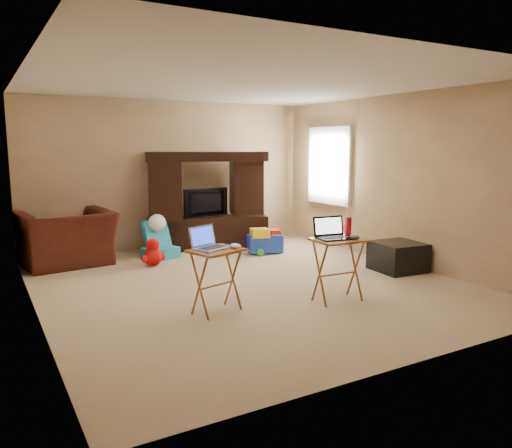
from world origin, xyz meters
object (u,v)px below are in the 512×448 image
ottoman (398,257)px  laptop_right (335,228)px  child_rocker (160,239)px  tray_table_right (338,270)px  television (209,203)px  plush_toy (153,252)px  push_toy (265,240)px  tray_table_left (217,281)px  mouse_right (355,237)px  water_bottle (348,227)px  entertainment_center (208,201)px  laptop_left (212,238)px  mouse_left (235,246)px  recliner (66,238)px

ottoman → laptop_right: size_ratio=1.67×
child_rocker → tray_table_right: (1.04, -3.09, 0.06)m
tray_table_right → laptop_right: (-0.04, 0.02, 0.48)m
television → tray_table_right: television is taller
ottoman → plush_toy: bearing=145.8°
push_toy → laptop_right: size_ratio=1.50×
plush_toy → tray_table_left: (-0.06, -2.33, 0.13)m
television → mouse_right: bearing=87.1°
tray_table_left → mouse_right: size_ratio=4.67×
water_bottle → laptop_right: bearing=-166.0°
tray_table_left → television: bearing=50.9°
entertainment_center → ottoman: (1.69, -2.75, -0.62)m
push_toy → ottoman: 2.19m
entertainment_center → tray_table_left: 3.39m
water_bottle → laptop_left: bearing=170.3°
mouse_left → entertainment_center: bearing=70.9°
recliner → tray_table_left: 3.16m
push_toy → water_bottle: size_ratio=2.56×
tray_table_right → laptop_right: bearing=156.1°
entertainment_center → mouse_right: bearing=-71.0°
laptop_right → water_bottle: laptop_right is taller
entertainment_center → laptop_left: bearing=-97.5°
recliner → child_rocker: recliner is taller
entertainment_center → recliner: size_ratio=1.63×
television → plush_toy: (-1.22, -0.72, -0.58)m
child_rocker → plush_toy: child_rocker is taller
child_rocker → water_bottle: (1.24, -3.01, 0.53)m
recliner → mouse_left: 3.31m
entertainment_center → push_toy: size_ratio=3.56×
plush_toy → mouse_right: mouse_right is taller
water_bottle → mouse_right: bearing=-109.3°
child_rocker → ottoman: (2.66, -2.41, -0.10)m
ottoman → laptop_right: (-1.66, -0.65, 0.64)m
mouse_left → child_rocker: bearing=87.3°
plush_toy → water_bottle: bearing=-59.8°
plush_toy → ottoman: size_ratio=0.66×
recliner → plush_toy: size_ratio=2.99×
tray_table_left → laptop_right: laptop_right is taller
recliner → laptop_right: bearing=118.1°
push_toy → tray_table_right: tray_table_right is taller
entertainment_center → tray_table_left: bearing=-96.9°
ottoman → mouse_left: bearing=-171.4°
laptop_left → mouse_right: (1.52, -0.47, -0.05)m
ottoman → laptop_left: (-3.01, -0.32, 0.60)m
laptop_left → mouse_right: size_ratio=2.44×
laptop_right → mouse_right: laptop_right is taller
push_toy → laptop_right: 2.74m
plush_toy → laptop_right: laptop_right is taller
plush_toy → mouse_left: bearing=-87.0°
recliner → mouse_left: size_ratio=8.95×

